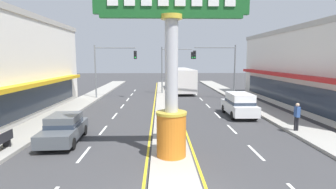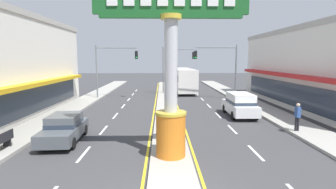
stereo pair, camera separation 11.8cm
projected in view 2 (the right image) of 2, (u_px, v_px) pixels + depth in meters
name	position (u px, v px, depth m)	size (l,w,h in m)	color
median_strip	(166.00, 105.00, 26.05)	(1.90, 52.00, 0.14)	#A39E93
sidewalk_left	(69.00, 109.00, 23.87)	(2.58, 60.00, 0.18)	#9E9B93
sidewalk_right	(262.00, 109.00, 24.26)	(2.58, 60.00, 0.18)	#9E9B93
lane_markings	(166.00, 109.00, 24.71)	(8.64, 52.00, 0.01)	silver
district_sign	(171.00, 73.00, 11.75)	(6.76, 1.43, 8.01)	orange
storefront_right	(322.00, 68.00, 25.21)	(8.43, 21.89, 7.55)	silver
traffic_light_left_side	(112.00, 62.00, 30.15)	(4.86, 0.46, 6.20)	slate
traffic_light_right_side	(221.00, 62.00, 29.50)	(4.86, 0.46, 6.20)	slate
traffic_light_median_far	(175.00, 62.00, 34.49)	(4.20, 0.46, 6.20)	slate
bus_near_right_lane	(183.00, 78.00, 37.57)	(2.98, 11.29, 3.26)	silver
suv_far_right_lane	(240.00, 104.00, 21.27)	(1.98, 4.61, 1.90)	white
sedan_near_left_lane	(64.00, 128.00, 14.75)	(2.02, 4.39, 1.53)	#4C5156
street_bench	(1.00, 141.00, 12.84)	(0.48, 1.60, 0.88)	#232328
pedestrian_near_kerb	(298.00, 115.00, 16.26)	(0.28, 0.41, 1.74)	black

